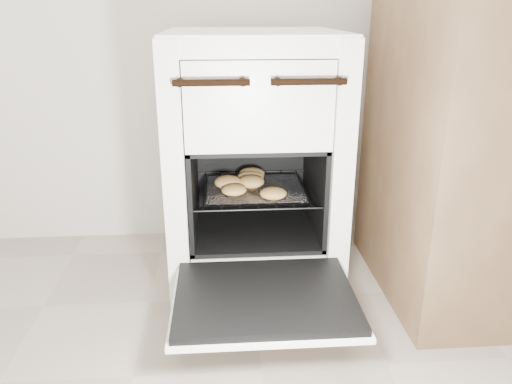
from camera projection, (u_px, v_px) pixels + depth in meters
stove at (253, 166)px, 1.64m from camera, size 0.53×0.59×0.82m
oven_door at (265, 298)px, 1.30m from camera, size 0.48×0.37×0.03m
oven_rack at (254, 189)px, 1.60m from camera, size 0.39×0.37×0.01m
foil_sheet at (255, 189)px, 1.59m from camera, size 0.30×0.27×0.01m
baked_rolls at (247, 182)px, 1.59m from camera, size 0.25×0.30×0.04m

